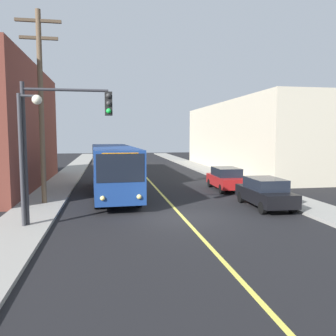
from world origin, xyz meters
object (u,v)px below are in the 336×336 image
at_px(parked_car_red, 226,178).
at_px(fire_hydrant, 267,186).
at_px(traffic_signal_left_corner, 62,127).
at_px(street_lamp_left, 26,140).
at_px(utility_pole_near, 41,99).
at_px(parked_car_black, 265,192).
at_px(city_bus, 113,168).

height_order(parked_car_red, fire_hydrant, parked_car_red).
relative_size(parked_car_red, fire_hydrant, 5.31).
bearing_deg(fire_hydrant, traffic_signal_left_corner, -154.85).
bearing_deg(street_lamp_left, fire_hydrant, 23.54).
distance_m(parked_car_red, traffic_signal_left_corner, 13.56).
xyz_separation_m(parked_car_red, traffic_signal_left_corner, (-10.26, -8.16, 3.46)).
bearing_deg(utility_pole_near, street_lamp_left, -87.14).
xyz_separation_m(street_lamp_left, fire_hydrant, (13.68, 5.96, -3.16)).
height_order(parked_car_red, street_lamp_left, street_lamp_left).
distance_m(parked_car_red, street_lamp_left, 14.65).
relative_size(parked_car_black, traffic_signal_left_corner, 0.74).
height_order(utility_pole_near, fire_hydrant, utility_pole_near).
distance_m(utility_pole_near, traffic_signal_left_corner, 5.34).
relative_size(city_bus, utility_pole_near, 1.16).
bearing_deg(parked_car_black, street_lamp_left, -168.92).
height_order(parked_car_black, parked_car_red, same).
bearing_deg(city_bus, fire_hydrant, -10.23).
xyz_separation_m(traffic_signal_left_corner, fire_hydrant, (12.26, 5.76, -3.72)).
height_order(street_lamp_left, fire_hydrant, street_lamp_left).
bearing_deg(city_bus, parked_car_black, -34.05).
distance_m(parked_car_black, parked_car_red, 6.06).
bearing_deg(parked_car_black, city_bus, 145.95).
xyz_separation_m(traffic_signal_left_corner, street_lamp_left, (-1.42, -0.20, -0.56)).
distance_m(city_bus, utility_pole_near, 6.29).
distance_m(traffic_signal_left_corner, street_lamp_left, 1.54).
xyz_separation_m(parked_car_black, utility_pole_near, (-11.99, 2.71, 5.08)).
bearing_deg(street_lamp_left, parked_car_red, 35.61).
bearing_deg(traffic_signal_left_corner, city_bus, 73.63).
height_order(traffic_signal_left_corner, street_lamp_left, traffic_signal_left_corner).
xyz_separation_m(city_bus, utility_pole_near, (-3.89, -2.76, 4.10)).
bearing_deg(traffic_signal_left_corner, parked_car_red, 38.50).
bearing_deg(city_bus, street_lamp_left, -115.10).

